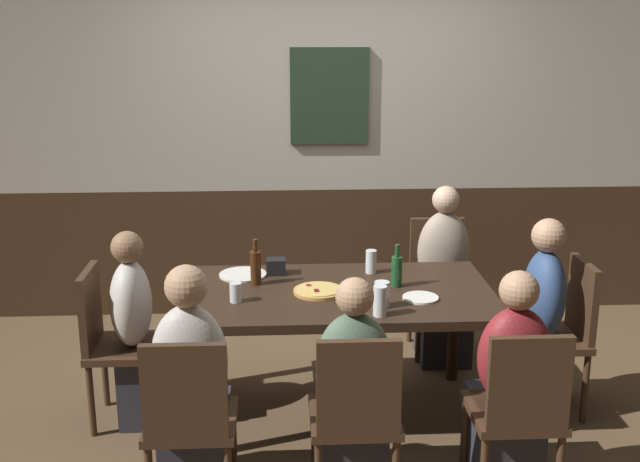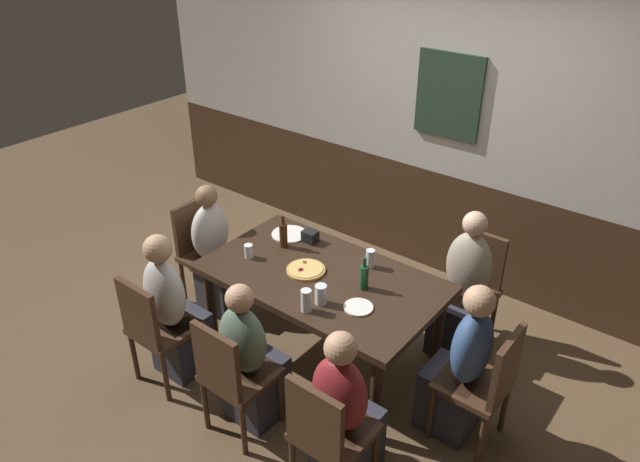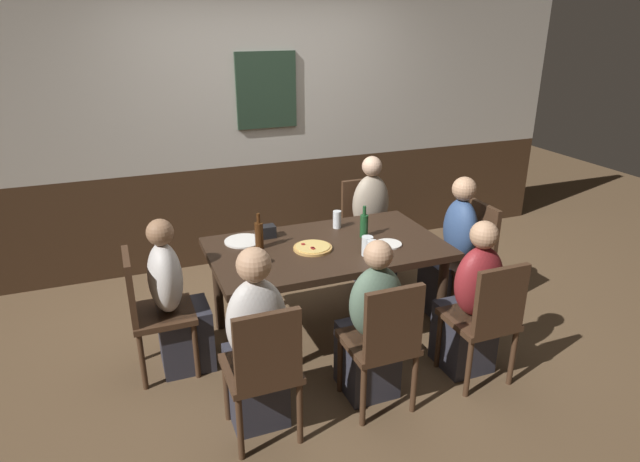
{
  "view_description": "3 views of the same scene",
  "coord_description": "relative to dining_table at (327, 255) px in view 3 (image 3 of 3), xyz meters",
  "views": [
    {
      "loc": [
        -0.32,
        -3.95,
        2.17
      ],
      "look_at": [
        -0.11,
        0.0,
        1.08
      ],
      "focal_mm": 43.42,
      "sensor_mm": 36.0,
      "label": 1
    },
    {
      "loc": [
        2.1,
        -2.7,
        3.05
      ],
      "look_at": [
        -0.1,
        0.11,
        1.01
      ],
      "focal_mm": 33.47,
      "sensor_mm": 36.0,
      "label": 2
    },
    {
      "loc": [
        -1.35,
        -3.31,
        2.27
      ],
      "look_at": [
        -0.08,
        -0.06,
        0.89
      ],
      "focal_mm": 30.6,
      "sensor_mm": 36.0,
      "label": 3
    }
  ],
  "objects": [
    {
      "name": "chair_mid_near",
      "position": [
        0.0,
        -0.9,
        -0.16
      ],
      "size": [
        0.4,
        0.4,
        0.88
      ],
      "color": "#422B1C",
      "rests_on": "ground_plane"
    },
    {
      "name": "beer_bottle_brown",
      "position": [
        -0.46,
        0.13,
        0.18
      ],
      "size": [
        0.06,
        0.06,
        0.26
      ],
      "color": "#42230F",
      "rests_on": "dining_table"
    },
    {
      "name": "pizza",
      "position": [
        -0.12,
        -0.03,
        0.09
      ],
      "size": [
        0.27,
        0.27,
        0.03
      ],
      "color": "tan",
      "rests_on": "dining_table"
    },
    {
      "name": "person_mid_near",
      "position": [
        0.0,
        -0.73,
        -0.21
      ],
      "size": [
        0.34,
        0.37,
        1.08
      ],
      "color": "#2D2D38",
      "rests_on": "ground_plane"
    },
    {
      "name": "wall_back",
      "position": [
        0.0,
        1.65,
        0.64
      ],
      "size": [
        6.4,
        0.13,
        2.6
      ],
      "color": "#3D2819",
      "rests_on": "ground_plane"
    },
    {
      "name": "person_right_far",
      "position": [
        0.73,
        0.73,
        -0.18
      ],
      "size": [
        0.34,
        0.37,
        1.15
      ],
      "color": "#2D2D38",
      "rests_on": "ground_plane"
    },
    {
      "name": "chair_right_far",
      "position": [
        0.73,
        0.9,
        -0.16
      ],
      "size": [
        0.4,
        0.4,
        0.88
      ],
      "color": "#422B1C",
      "rests_on": "ground_plane"
    },
    {
      "name": "chair_head_west",
      "position": [
        -1.25,
        0.0,
        -0.16
      ],
      "size": [
        0.4,
        0.4,
        0.88
      ],
      "color": "#422B1C",
      "rests_on": "ground_plane"
    },
    {
      "name": "person_head_west",
      "position": [
        -1.08,
        0.0,
        -0.21
      ],
      "size": [
        0.37,
        0.34,
        1.09
      ],
      "color": "#2D2D38",
      "rests_on": "ground_plane"
    },
    {
      "name": "highball_clear",
      "position": [
        0.2,
        0.29,
        0.14
      ],
      "size": [
        0.06,
        0.06,
        0.14
      ],
      "color": "silver",
      "rests_on": "dining_table"
    },
    {
      "name": "chair_left_near",
      "position": [
        -0.73,
        -0.9,
        -0.16
      ],
      "size": [
        0.4,
        0.4,
        0.88
      ],
      "color": "#422B1C",
      "rests_on": "ground_plane"
    },
    {
      "name": "chair_head_east",
      "position": [
        1.25,
        0.0,
        -0.16
      ],
      "size": [
        0.4,
        0.4,
        0.88
      ],
      "color": "#422B1C",
      "rests_on": "ground_plane"
    },
    {
      "name": "tumbler_water",
      "position": [
        -0.56,
        -0.14,
        0.12
      ],
      "size": [
        0.06,
        0.06,
        0.1
      ],
      "color": "silver",
      "rests_on": "dining_table"
    },
    {
      "name": "person_head_east",
      "position": [
        1.08,
        0.0,
        -0.19
      ],
      "size": [
        0.37,
        0.34,
        1.13
      ],
      "color": "#2D2D38",
      "rests_on": "ground_plane"
    },
    {
      "name": "condiment_caddy",
      "position": [
        -0.35,
        0.3,
        0.12
      ],
      "size": [
        0.11,
        0.09,
        0.09
      ],
      "primitive_type": "cube",
      "color": "black",
      "rests_on": "dining_table"
    },
    {
      "name": "plate_white_large",
      "position": [
        -0.54,
        0.28,
        0.08
      ],
      "size": [
        0.27,
        0.27,
        0.01
      ],
      "primitive_type": "cylinder",
      "color": "white",
      "rests_on": "dining_table"
    },
    {
      "name": "pint_glass_amber",
      "position": [
        0.19,
        -0.26,
        0.14
      ],
      "size": [
        0.08,
        0.08,
        0.13
      ],
      "color": "silver",
      "rests_on": "dining_table"
    },
    {
      "name": "person_right_near",
      "position": [
        0.73,
        -0.73,
        -0.2
      ],
      "size": [
        0.34,
        0.37,
        1.1
      ],
      "color": "#2D2D38",
      "rests_on": "ground_plane"
    },
    {
      "name": "ground_plane",
      "position": [
        0.0,
        0.0,
        -0.66
      ],
      "size": [
        12.0,
        12.0,
        0.0
      ],
      "primitive_type": "plane",
      "color": "brown"
    },
    {
      "name": "person_left_near",
      "position": [
        -0.73,
        -0.73,
        -0.18
      ],
      "size": [
        0.34,
        0.37,
        1.15
      ],
      "color": "#2D2D38",
      "rests_on": "ground_plane"
    },
    {
      "name": "dining_table",
      "position": [
        0.0,
        0.0,
        0.0
      ],
      "size": [
        1.66,
        0.96,
        0.74
      ],
      "color": "black",
      "rests_on": "ground_plane"
    },
    {
      "name": "chair_right_near",
      "position": [
        0.73,
        -0.9,
        -0.16
      ],
      "size": [
        0.4,
        0.4,
        0.88
      ],
      "color": "#422B1C",
      "rests_on": "ground_plane"
    },
    {
      "name": "plate_white_small",
      "position": [
        0.41,
        -0.15,
        0.08
      ],
      "size": [
        0.19,
        0.19,
        0.01
      ],
      "primitive_type": "cylinder",
      "color": "white",
      "rests_on": "dining_table"
    },
    {
      "name": "beer_glass_half",
      "position": [
        0.17,
        -0.37,
        0.15
      ],
      "size": [
        0.07,
        0.07,
        0.15
      ],
      "color": "silver",
      "rests_on": "dining_table"
    },
    {
      "name": "beer_bottle_green",
      "position": [
        0.31,
        0.05,
        0.17
      ],
      "size": [
        0.06,
        0.06,
        0.24
      ],
      "color": "#194723",
      "rests_on": "dining_table"
    }
  ]
}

